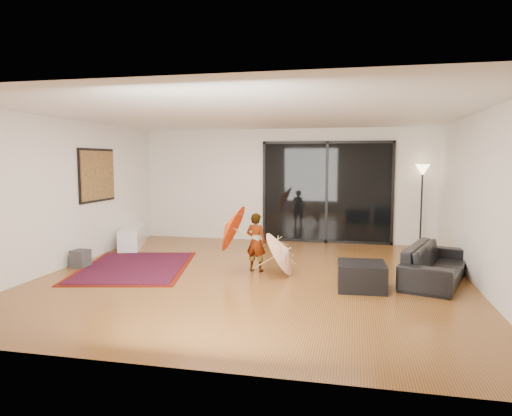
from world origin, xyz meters
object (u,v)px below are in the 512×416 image
(media_console, at_px, (133,237))
(ottoman, at_px, (361,276))
(sofa, at_px, (436,263))
(child, at_px, (256,242))

(media_console, xyz_separation_m, ottoman, (5.02, -2.42, -0.03))
(sofa, relative_size, child, 1.93)
(ottoman, bearing_deg, sofa, 31.16)
(media_console, xyz_separation_m, child, (3.21, -1.65, 0.29))
(sofa, height_order, ottoman, sofa)
(media_console, bearing_deg, ottoman, -44.62)
(child, bearing_deg, sofa, -165.21)
(ottoman, bearing_deg, media_console, 154.26)
(media_console, xyz_separation_m, sofa, (6.20, -1.70, 0.06))
(sofa, distance_m, ottoman, 1.38)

